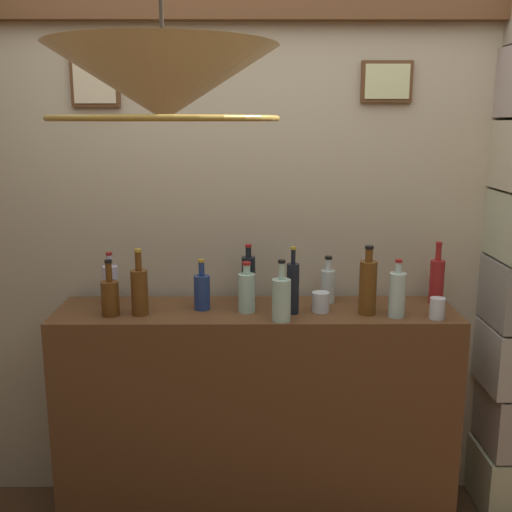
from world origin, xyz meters
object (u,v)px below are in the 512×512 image
(liquor_bottle_bourbon, at_px, (397,294))
(liquor_bottle_tequila, at_px, (111,284))
(liquor_bottle_port, at_px, (281,299))
(liquor_bottle_sherry, at_px, (110,296))
(glass_tumbler_highball, at_px, (321,302))
(liquor_bottle_vodka, at_px, (328,284))
(liquor_bottle_rum, at_px, (437,280))
(liquor_bottle_amaro, at_px, (202,291))
(liquor_bottle_gin, at_px, (293,287))
(pendant_lamp, at_px, (163,86))
(liquor_bottle_brandy, at_px, (247,292))
(liquor_bottle_vermouth, at_px, (249,279))
(liquor_bottle_rye, at_px, (368,286))
(glass_tumbler_rocks, at_px, (437,308))
(liquor_bottle_whiskey, at_px, (140,290))

(liquor_bottle_bourbon, bearing_deg, liquor_bottle_tequila, 171.65)
(liquor_bottle_port, distance_m, liquor_bottle_sherry, 0.72)
(glass_tumbler_highball, bearing_deg, liquor_bottle_vodka, 71.60)
(liquor_bottle_port, xyz_separation_m, liquor_bottle_tequila, (-0.75, 0.23, -0.00))
(liquor_bottle_vodka, xyz_separation_m, liquor_bottle_sherry, (-0.94, -0.19, 0.00))
(liquor_bottle_rum, relative_size, liquor_bottle_tequila, 1.18)
(liquor_bottle_amaro, height_order, liquor_bottle_gin, liquor_bottle_gin)
(liquor_bottle_port, xyz_separation_m, liquor_bottle_gin, (0.05, 0.10, 0.02))
(liquor_bottle_sherry, xyz_separation_m, pendant_lamp, (0.36, -0.76, 0.82))
(liquor_bottle_tequila, xyz_separation_m, liquor_bottle_brandy, (0.61, -0.11, -0.00))
(liquor_bottle_vodka, distance_m, liquor_bottle_tequila, 0.97)
(liquor_bottle_vermouth, relative_size, liquor_bottle_rye, 0.91)
(liquor_bottle_amaro, bearing_deg, liquor_bottle_rum, 4.88)
(liquor_bottle_brandy, bearing_deg, liquor_bottle_bourbon, -6.29)
(glass_tumbler_highball, height_order, pendant_lamp, pendant_lamp)
(liquor_bottle_vodka, distance_m, liquor_bottle_vermouth, 0.36)
(liquor_bottle_bourbon, xyz_separation_m, glass_tumbler_rocks, (0.16, -0.03, -0.05))
(glass_tumbler_rocks, relative_size, glass_tumbler_highball, 1.04)
(liquor_bottle_rum, xyz_separation_m, glass_tumbler_highball, (-0.54, -0.13, -0.07))
(glass_tumbler_rocks, bearing_deg, glass_tumbler_highball, 168.10)
(liquor_bottle_rye, xyz_separation_m, glass_tumbler_rocks, (0.28, -0.06, -0.08))
(liquor_bottle_whiskey, distance_m, liquor_bottle_rye, 0.97)
(liquor_bottle_whiskey, height_order, glass_tumbler_rocks, liquor_bottle_whiskey)
(liquor_bottle_vodka, bearing_deg, liquor_bottle_sherry, -168.61)
(liquor_bottle_sherry, xyz_separation_m, liquor_bottle_rye, (1.09, 0.01, 0.04))
(liquor_bottle_gin, relative_size, liquor_bottle_rye, 0.98)
(liquor_bottle_vermouth, relative_size, liquor_bottle_tequila, 1.13)
(liquor_bottle_vermouth, height_order, liquor_bottle_amaro, liquor_bottle_vermouth)
(liquor_bottle_amaro, xyz_separation_m, liquor_bottle_gin, (0.39, -0.06, 0.03))
(liquor_bottle_brandy, relative_size, glass_tumbler_rocks, 2.47)
(liquor_bottle_bourbon, bearing_deg, pendant_lamp, -139.13)
(liquor_bottle_tequila, distance_m, liquor_bottle_brandy, 0.62)
(liquor_bottle_tequila, distance_m, liquor_bottle_sherry, 0.16)
(liquor_bottle_whiskey, xyz_separation_m, glass_tumbler_highball, (0.77, 0.04, -0.06))
(liquor_bottle_vermouth, relative_size, pendant_lamp, 0.42)
(liquor_bottle_whiskey, xyz_separation_m, liquor_bottle_rye, (0.96, 0.00, 0.02))
(liquor_bottle_bourbon, xyz_separation_m, pendant_lamp, (-0.85, -0.73, 0.80))
(liquor_bottle_tequila, distance_m, glass_tumbler_highball, 0.93)
(liquor_bottle_sherry, bearing_deg, pendant_lamp, -64.63)
(liquor_bottle_bourbon, relative_size, liquor_bottle_whiskey, 0.86)
(liquor_bottle_vodka, height_order, liquor_bottle_sherry, liquor_bottle_sherry)
(liquor_bottle_tequila, relative_size, liquor_bottle_bourbon, 0.97)
(liquor_bottle_amaro, xyz_separation_m, liquor_bottle_bourbon, (0.83, -0.11, 0.02))
(liquor_bottle_tequila, xyz_separation_m, liquor_bottle_gin, (0.80, -0.13, 0.02))
(liquor_bottle_tequila, xyz_separation_m, liquor_bottle_sherry, (0.03, -0.16, -0.01))
(liquor_bottle_vodka, xyz_separation_m, pendant_lamp, (-0.58, -0.95, 0.82))
(liquor_bottle_gin, relative_size, glass_tumbler_rocks, 3.26)
(liquor_bottle_rum, relative_size, glass_tumbler_rocks, 3.15)
(liquor_bottle_whiskey, bearing_deg, liquor_bottle_bourbon, -1.72)
(liquor_bottle_sherry, distance_m, liquor_bottle_whiskey, 0.13)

